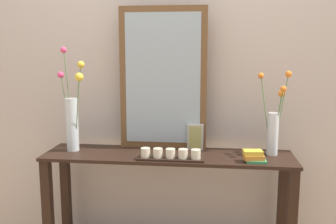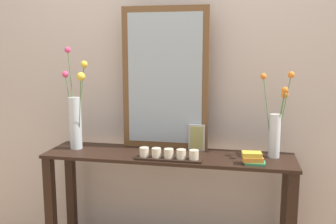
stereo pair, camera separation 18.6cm
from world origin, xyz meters
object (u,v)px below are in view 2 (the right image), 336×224
object	(u,v)px
tall_vase_left	(76,115)
book_stack	(253,158)
vase_right	(276,127)
console_table	(168,206)
candle_tray	(169,155)
picture_frame_small	(197,138)
mirror_leaning	(165,79)

from	to	relation	value
tall_vase_left	book_stack	bearing A→B (deg)	-6.03
tall_vase_left	vase_right	bearing A→B (deg)	2.43
console_table	candle_tray	bearing A→B (deg)	-76.54
vase_right	candle_tray	world-z (taller)	vase_right
tall_vase_left	candle_tray	size ratio (longest dim) A/B	1.67
vase_right	book_stack	world-z (taller)	vase_right
candle_tray	picture_frame_small	size ratio (longest dim) A/B	2.33
picture_frame_small	book_stack	world-z (taller)	picture_frame_small
tall_vase_left	book_stack	distance (m)	1.14
vase_right	book_stack	xyz separation A→B (m)	(-0.13, -0.17, -0.15)
vase_right	picture_frame_small	size ratio (longest dim) A/B	3.06
console_table	vase_right	xyz separation A→B (m)	(0.64, 0.07, 0.53)
candle_tray	picture_frame_small	bearing A→B (deg)	61.35
candle_tray	book_stack	bearing A→B (deg)	1.85
mirror_leaning	tall_vase_left	size ratio (longest dim) A/B	1.39
console_table	picture_frame_small	xyz separation A→B (m)	(0.16, 0.12, 0.43)
console_table	tall_vase_left	xyz separation A→B (m)	(-0.61, 0.01, 0.56)
console_table	picture_frame_small	world-z (taller)	picture_frame_small
candle_tray	tall_vase_left	bearing A→B (deg)	168.16
mirror_leaning	book_stack	xyz separation A→B (m)	(0.56, -0.26, -0.42)
mirror_leaning	picture_frame_small	size ratio (longest dim) A/B	5.40
tall_vase_left	book_stack	size ratio (longest dim) A/B	4.88
book_stack	picture_frame_small	bearing A→B (deg)	146.89
mirror_leaning	vase_right	xyz separation A→B (m)	(0.69, -0.09, -0.27)
picture_frame_small	book_stack	xyz separation A→B (m)	(0.35, -0.23, -0.05)
mirror_leaning	picture_frame_small	distance (m)	0.43
tall_vase_left	candle_tray	world-z (taller)	tall_vase_left
tall_vase_left	picture_frame_small	bearing A→B (deg)	8.04
vase_right	book_stack	distance (m)	0.26
vase_right	tall_vase_left	bearing A→B (deg)	-177.57
book_stack	console_table	bearing A→B (deg)	168.42
mirror_leaning	console_table	bearing A→B (deg)	-71.77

